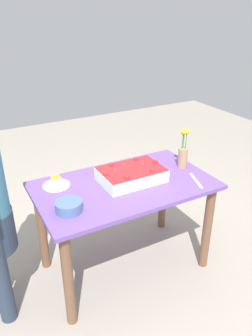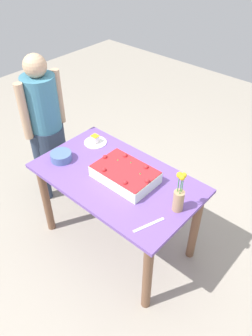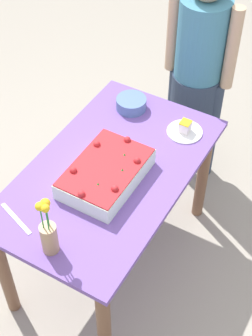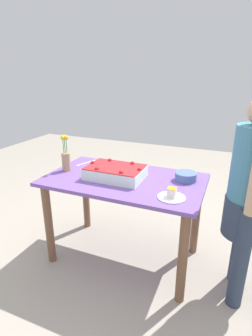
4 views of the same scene
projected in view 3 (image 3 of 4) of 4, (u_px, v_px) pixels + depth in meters
ground_plane at (112, 255)px, 3.20m from camera, size 8.00×8.00×0.00m
dining_table at (110, 188)px, 2.74m from camera, size 1.31×0.77×0.78m
sheet_cake at (106, 173)px, 2.55m from camera, size 0.47×0.31×0.12m
serving_plate_with_slice at (185, 130)px, 2.82m from camera, size 0.20×0.20×0.08m
cake_knife at (16, 219)px, 2.42m from camera, size 0.10×0.23×0.00m
flower_vase at (48, 233)px, 2.22m from camera, size 0.08×0.08×0.33m
fruit_bowl at (131, 104)px, 2.95m from camera, size 0.17×0.17×0.07m
person_standing at (199, 67)px, 3.14m from camera, size 0.31×0.45×1.49m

